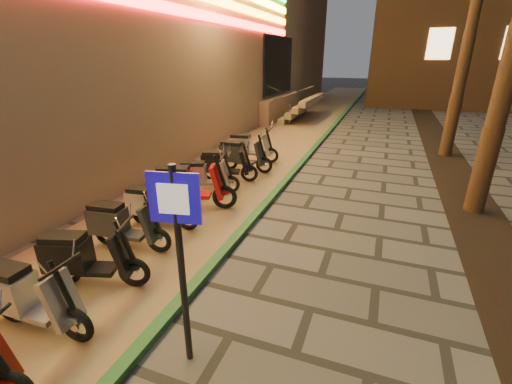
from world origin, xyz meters
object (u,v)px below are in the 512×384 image
at_px(scooter_11, 223,165).
at_px(scooter_9, 186,185).
at_px(scooter_12, 240,155).
at_px(scooter_6, 83,257).
at_px(scooter_13, 248,147).
at_px(scooter_5, 24,296).
at_px(scooter_10, 203,175).
at_px(scooter_8, 154,205).
at_px(scooter_7, 120,224).
at_px(pedestrian_sign, 179,244).

bearing_deg(scooter_11, scooter_9, -104.82).
bearing_deg(scooter_12, scooter_6, -91.23).
bearing_deg(scooter_9, scooter_12, 71.88).
relative_size(scooter_12, scooter_13, 0.99).
relative_size(scooter_5, scooter_10, 1.07).
relative_size(scooter_8, scooter_11, 0.98).
height_order(scooter_6, scooter_7, scooter_6).
height_order(pedestrian_sign, scooter_10, pedestrian_sign).
height_order(scooter_5, scooter_10, scooter_5).
bearing_deg(pedestrian_sign, scooter_6, 151.11).
bearing_deg(scooter_5, scooter_11, 88.87).
distance_m(scooter_7, scooter_9, 1.96).
bearing_deg(pedestrian_sign, scooter_10, 104.92).
bearing_deg(scooter_13, scooter_10, -97.04).
xyz_separation_m(scooter_7, scooter_13, (0.07, 5.96, 0.03)).
relative_size(pedestrian_sign, scooter_8, 1.54).
relative_size(scooter_9, scooter_11, 1.16).
bearing_deg(scooter_5, scooter_13, 89.06).
xyz_separation_m(scooter_6, scooter_8, (-0.22, 2.02, -0.02)).
bearing_deg(scooter_10, scooter_11, 66.53).
relative_size(scooter_6, scooter_7, 1.01).
bearing_deg(scooter_8, pedestrian_sign, -54.86).
distance_m(pedestrian_sign, scooter_5, 2.40).
xyz_separation_m(scooter_8, scooter_10, (0.01, 2.01, -0.00)).
height_order(scooter_7, scooter_12, scooter_12).
height_order(scooter_8, scooter_12, scooter_12).
relative_size(scooter_6, scooter_9, 0.87).
relative_size(pedestrian_sign, scooter_7, 1.50).
height_order(scooter_10, scooter_13, scooter_13).
distance_m(scooter_6, scooter_7, 1.11).
bearing_deg(scooter_13, scooter_5, -95.16).
relative_size(scooter_8, scooter_13, 0.92).
distance_m(pedestrian_sign, scooter_12, 7.10).
bearing_deg(scooter_7, scooter_8, 80.37).
xyz_separation_m(scooter_8, scooter_12, (0.18, 4.00, 0.04)).
height_order(pedestrian_sign, scooter_6, pedestrian_sign).
relative_size(scooter_6, scooter_8, 1.03).
xyz_separation_m(scooter_10, scooter_13, (0.02, 3.02, 0.04)).
height_order(pedestrian_sign, scooter_7, pedestrian_sign).
bearing_deg(scooter_8, scooter_6, -90.54).
xyz_separation_m(scooter_7, scooter_11, (0.14, 3.91, 0.00)).
distance_m(scooter_7, scooter_10, 2.94).
bearing_deg(scooter_7, scooter_9, 77.53).
relative_size(pedestrian_sign, scooter_10, 1.58).
bearing_deg(scooter_8, scooter_10, 83.18).
bearing_deg(pedestrian_sign, scooter_13, 95.00).
height_order(scooter_9, scooter_11, scooter_9).
relative_size(scooter_9, scooter_12, 1.10).
relative_size(pedestrian_sign, scooter_9, 1.30).
bearing_deg(scooter_10, scooter_7, -108.90).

